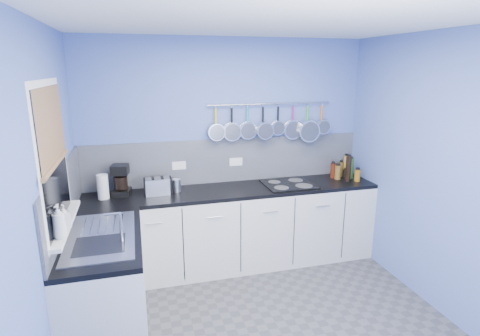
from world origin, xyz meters
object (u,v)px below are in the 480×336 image
soap_bottle_a (59,221)px  soap_bottle_b (64,216)px  hob (289,184)px  paper_towel (103,187)px  canister (176,185)px  toaster (158,186)px  coffee_maker (121,180)px

soap_bottle_a → soap_bottle_b: bearing=90.0°
soap_bottle_b → hob: 2.39m
paper_towel → canister: bearing=2.7°
soap_bottle_a → canister: soap_bottle_a is taller
soap_bottle_b → toaster: 1.29m
soap_bottle_b → canister: 1.43m
coffee_maker → toaster: (0.37, -0.08, -0.07)m
coffee_maker → canister: bearing=4.9°
toaster → soap_bottle_a: bearing=-125.0°
coffee_maker → canister: 0.57m
paper_towel → hob: (1.98, -0.06, -0.12)m
toaster → canister: 0.20m
soap_bottle_b → paper_towel: 1.07m
toaster → coffee_maker: bearing=163.6°
soap_bottle_a → soap_bottle_b: soap_bottle_a is taller
canister → paper_towel: bearing=-177.3°
soap_bottle_b → coffee_maker: 1.19m
toaster → hob: size_ratio=0.48×
coffee_maker → soap_bottle_a: bearing=-96.0°
soap_bottle_a → paper_towel: size_ratio=0.96×
coffee_maker → toaster: size_ratio=1.19×
soap_bottle_a → toaster: soap_bottle_a is taller
toaster → canister: size_ratio=1.94×
hob → coffee_maker: bearing=175.7°
soap_bottle_a → hob: 2.48m
soap_bottle_a → canister: bearing=54.1°
canister → soap_bottle_a: bearing=-125.9°
toaster → hob: toaster is taller
coffee_maker → toaster: bearing=-2.5°
soap_bottle_b → soap_bottle_a: bearing=-90.0°
soap_bottle_a → soap_bottle_b: 0.19m
canister → hob: bearing=-4.2°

